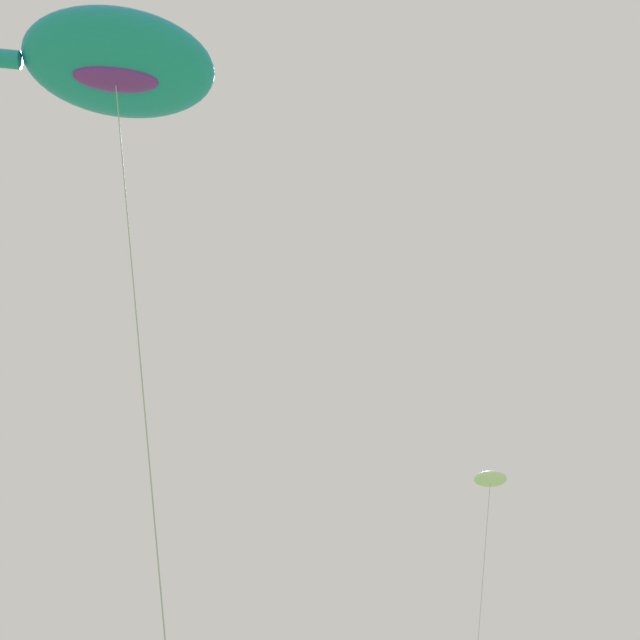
% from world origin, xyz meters
% --- Properties ---
extents(big_show_kite, '(10.50, 6.39, 16.00)m').
position_xyz_m(big_show_kite, '(-3.35, 8.11, 15.40)').
color(big_show_kite, '#1E8CBF').
rests_on(big_show_kite, ground).
extents(small_kite_delta_white, '(1.50, 2.94, 11.37)m').
position_xyz_m(small_kite_delta_white, '(12.13, 11.44, 11.02)').
color(small_kite_delta_white, white).
rests_on(small_kite_delta_white, ground).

